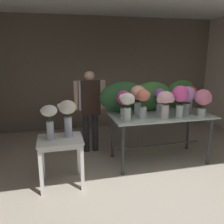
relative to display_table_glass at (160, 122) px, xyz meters
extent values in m
plane|color=#9E9384|center=(-0.39, 0.44, -0.74)|extent=(8.52, 8.52, 0.00)
cube|color=#706656|center=(-0.39, 2.38, 0.67)|extent=(5.84, 0.12, 2.82)
cube|color=silver|center=(0.00, 0.00, 0.13)|extent=(1.79, 0.89, 0.02)
cylinder|color=#38383D|center=(-0.79, -0.35, -0.31)|extent=(0.05, 0.05, 0.86)
sphere|color=#38383D|center=(-0.79, -0.35, -0.71)|extent=(0.07, 0.07, 0.07)
cylinder|color=#38383D|center=(0.79, -0.35, -0.31)|extent=(0.05, 0.05, 0.86)
sphere|color=#38383D|center=(0.79, -0.35, -0.71)|extent=(0.07, 0.07, 0.07)
cylinder|color=#38383D|center=(-0.79, 0.35, -0.31)|extent=(0.05, 0.05, 0.86)
sphere|color=#38383D|center=(-0.79, 0.35, -0.71)|extent=(0.07, 0.07, 0.07)
cylinder|color=#38383D|center=(0.79, 0.35, -0.31)|extent=(0.05, 0.05, 0.86)
sphere|color=#38383D|center=(0.79, 0.35, -0.71)|extent=(0.07, 0.07, 0.07)
cylinder|color=#38383D|center=(0.00, 0.00, -0.44)|extent=(1.59, 0.03, 0.03)
cube|color=white|center=(-1.77, -0.40, -0.02)|extent=(0.64, 0.55, 0.03)
cube|color=white|center=(-1.77, -0.40, -0.07)|extent=(0.58, 0.49, 0.06)
cube|color=white|center=(-2.05, -0.63, -0.39)|extent=(0.05, 0.05, 0.70)
cube|color=white|center=(-1.48, -0.63, -0.39)|extent=(0.05, 0.05, 0.70)
cube|color=white|center=(-2.05, -0.16, -0.39)|extent=(0.05, 0.05, 0.70)
cube|color=white|center=(-1.48, -0.16, -0.39)|extent=(0.05, 0.05, 0.70)
cylinder|color=#232328|center=(-1.24, 0.75, -0.30)|extent=(0.12, 0.12, 0.88)
cylinder|color=#232328|center=(-1.05, 0.75, -0.30)|extent=(0.12, 0.12, 0.88)
cube|color=#B2BCC6|center=(-1.14, 0.75, 0.42)|extent=(0.43, 0.22, 0.55)
cube|color=black|center=(-1.14, 0.63, 0.38)|extent=(0.37, 0.02, 0.67)
cylinder|color=#D8AD8E|center=(-1.41, 0.75, 0.42)|extent=(0.09, 0.09, 0.55)
cylinder|color=#D8AD8E|center=(-0.88, 0.75, 0.42)|extent=(0.09, 0.09, 0.55)
sphere|color=#D8AD8E|center=(-1.14, 0.75, 0.78)|extent=(0.20, 0.20, 0.20)
ellipsoid|color=brown|center=(-1.14, 0.77, 0.85)|extent=(0.15, 0.15, 0.09)
ellipsoid|color=#28562D|center=(-0.60, 0.33, 0.42)|extent=(0.87, 0.30, 0.57)
ellipsoid|color=#387033|center=(-0.03, 0.33, 0.41)|extent=(0.80, 0.31, 0.55)
ellipsoid|color=#2D6028|center=(0.57, 0.33, 0.42)|extent=(0.65, 0.23, 0.56)
cylinder|color=silver|center=(-0.69, -0.01, 0.23)|extent=(0.12, 0.12, 0.17)
cylinder|color=#9EBCB2|center=(-0.69, -0.01, 0.18)|extent=(0.11, 0.11, 0.07)
cylinder|color=#387033|center=(-0.67, -0.01, 0.28)|extent=(0.01, 0.01, 0.25)
cylinder|color=#387033|center=(-0.70, 0.02, 0.28)|extent=(0.01, 0.01, 0.25)
cylinder|color=#387033|center=(-0.69, -0.03, 0.28)|extent=(0.01, 0.01, 0.25)
ellipsoid|color=#D1338E|center=(-0.69, -0.01, 0.48)|extent=(0.24, 0.24, 0.25)
sphere|color=#D1338E|center=(-0.60, -0.03, 0.47)|extent=(0.07, 0.07, 0.07)
ellipsoid|color=#28562D|center=(-0.66, -0.03, 0.33)|extent=(0.11, 0.07, 0.03)
cylinder|color=silver|center=(-0.40, 0.11, 0.25)|extent=(0.12, 0.12, 0.22)
cylinder|color=#9EBCB2|center=(-0.40, 0.11, 0.19)|extent=(0.11, 0.11, 0.09)
cylinder|color=#477F3D|center=(-0.37, 0.12, 0.31)|extent=(0.01, 0.01, 0.31)
cylinder|color=#477F3D|center=(-0.41, 0.14, 0.31)|extent=(0.01, 0.01, 0.31)
cylinder|color=#477F3D|center=(-0.41, 0.10, 0.31)|extent=(0.01, 0.01, 0.31)
ellipsoid|color=#F4B78E|center=(-0.40, 0.11, 0.53)|extent=(0.27, 0.27, 0.25)
sphere|color=#F4B78E|center=(-0.47, 0.13, 0.52)|extent=(0.11, 0.11, 0.11)
cylinder|color=silver|center=(0.22, -0.25, 0.25)|extent=(0.13, 0.13, 0.21)
cylinder|color=#9EBCB2|center=(0.22, -0.25, 0.19)|extent=(0.12, 0.12, 0.09)
cylinder|color=#2D6028|center=(0.24, -0.26, 0.31)|extent=(0.01, 0.01, 0.32)
cylinder|color=#2D6028|center=(0.21, -0.22, 0.31)|extent=(0.01, 0.01, 0.32)
cylinder|color=#2D6028|center=(0.19, -0.27, 0.31)|extent=(0.01, 0.01, 0.32)
ellipsoid|color=#E54C9E|center=(0.22, -0.25, 0.55)|extent=(0.28, 0.28, 0.27)
sphere|color=#E54C9E|center=(0.30, -0.27, 0.56)|extent=(0.10, 0.10, 0.10)
cylinder|color=silver|center=(-0.71, -0.29, 0.26)|extent=(0.12, 0.12, 0.23)
cylinder|color=#9EBCB2|center=(-0.71, -0.29, 0.19)|extent=(0.11, 0.11, 0.10)
cylinder|color=#28562D|center=(-0.69, -0.29, 0.31)|extent=(0.01, 0.01, 0.31)
cylinder|color=#28562D|center=(-0.71, -0.26, 0.31)|extent=(0.01, 0.01, 0.31)
cylinder|color=#28562D|center=(-0.73, -0.28, 0.31)|extent=(0.01, 0.01, 0.31)
cylinder|color=#28562D|center=(-0.71, -0.31, 0.31)|extent=(0.01, 0.01, 0.31)
ellipsoid|color=white|center=(-0.71, -0.29, 0.51)|extent=(0.23, 0.23, 0.18)
sphere|color=white|center=(-0.79, -0.26, 0.54)|extent=(0.09, 0.09, 0.09)
sphere|color=white|center=(-0.64, -0.30, 0.48)|extent=(0.09, 0.09, 0.09)
cylinder|color=silver|center=(-0.06, -0.27, 0.26)|extent=(0.13, 0.13, 0.24)
cylinder|color=#9EBCB2|center=(-0.06, -0.27, 0.19)|extent=(0.12, 0.12, 0.10)
cylinder|color=#477F3D|center=(-0.04, -0.27, 0.30)|extent=(0.01, 0.01, 0.30)
cylinder|color=#477F3D|center=(-0.06, -0.25, 0.30)|extent=(0.01, 0.01, 0.30)
cylinder|color=#477F3D|center=(-0.08, -0.28, 0.30)|extent=(0.01, 0.01, 0.30)
cylinder|color=#477F3D|center=(-0.07, -0.29, 0.30)|extent=(0.01, 0.01, 0.30)
ellipsoid|color=#EFB2BC|center=(-0.06, -0.27, 0.51)|extent=(0.27, 0.27, 0.20)
sphere|color=#EFB2BC|center=(-0.17, -0.29, 0.47)|extent=(0.11, 0.11, 0.11)
sphere|color=#EFB2BC|center=(0.02, -0.30, 0.47)|extent=(0.11, 0.11, 0.11)
ellipsoid|color=#28562D|center=(-0.04, -0.29, 0.40)|extent=(0.09, 0.10, 0.03)
cylinder|color=silver|center=(0.45, -0.07, 0.24)|extent=(0.13, 0.13, 0.20)
cylinder|color=#9EBCB2|center=(0.45, -0.07, 0.19)|extent=(0.12, 0.12, 0.08)
cylinder|color=#28562D|center=(0.48, -0.07, 0.28)|extent=(0.01, 0.01, 0.26)
cylinder|color=#28562D|center=(0.44, -0.06, 0.28)|extent=(0.01, 0.01, 0.26)
cylinder|color=#28562D|center=(0.44, -0.10, 0.28)|extent=(0.01, 0.01, 0.26)
ellipsoid|color=#B28ED1|center=(0.45, -0.07, 0.50)|extent=(0.28, 0.28, 0.28)
sphere|color=#B28ED1|center=(0.34, -0.08, 0.47)|extent=(0.09, 0.09, 0.09)
sphere|color=#B28ED1|center=(0.56, -0.10, 0.53)|extent=(0.09, 0.09, 0.09)
ellipsoid|color=#387033|center=(0.43, -0.06, 0.36)|extent=(0.11, 0.09, 0.03)
cylinder|color=silver|center=(0.63, 0.13, 0.24)|extent=(0.12, 0.12, 0.20)
cylinder|color=#9EBCB2|center=(0.63, 0.13, 0.19)|extent=(0.11, 0.11, 0.08)
cylinder|color=#2D6028|center=(0.65, 0.13, 0.29)|extent=(0.01, 0.01, 0.28)
cylinder|color=#2D6028|center=(0.61, 0.15, 0.29)|extent=(0.01, 0.01, 0.28)
cylinder|color=#2D6028|center=(0.62, 0.12, 0.29)|extent=(0.01, 0.01, 0.28)
ellipsoid|color=red|center=(0.63, 0.13, 0.50)|extent=(0.25, 0.25, 0.22)
sphere|color=red|center=(0.56, 0.13, 0.51)|extent=(0.10, 0.10, 0.10)
sphere|color=red|center=(0.70, 0.15, 0.50)|extent=(0.11, 0.11, 0.11)
ellipsoid|color=#2D6028|center=(0.64, 0.11, 0.36)|extent=(0.10, 0.09, 0.03)
cylinder|color=silver|center=(-0.40, -0.15, 0.24)|extent=(0.12, 0.12, 0.19)
cylinder|color=#9EBCB2|center=(-0.40, -0.15, 0.18)|extent=(0.11, 0.11, 0.08)
cylinder|color=#28562D|center=(-0.38, -0.15, 0.31)|extent=(0.01, 0.01, 0.32)
cylinder|color=#28562D|center=(-0.41, -0.12, 0.31)|extent=(0.01, 0.01, 0.32)
cylinder|color=#28562D|center=(-0.43, -0.15, 0.31)|extent=(0.01, 0.01, 0.32)
cylinder|color=#28562D|center=(-0.40, -0.18, 0.31)|extent=(0.01, 0.01, 0.32)
ellipsoid|color=#EF7A60|center=(-0.40, -0.15, 0.53)|extent=(0.22, 0.22, 0.20)
sphere|color=#EF7A60|center=(-0.31, -0.12, 0.55)|extent=(0.08, 0.08, 0.08)
cylinder|color=silver|center=(0.64, -0.27, 0.21)|extent=(0.14, 0.14, 0.14)
cylinder|color=#9EBCB2|center=(0.64, -0.27, 0.17)|extent=(0.13, 0.13, 0.06)
cylinder|color=#477F3D|center=(0.66, -0.27, 0.27)|extent=(0.01, 0.01, 0.24)
cylinder|color=#477F3D|center=(0.63, -0.25, 0.27)|extent=(0.01, 0.01, 0.24)
cylinder|color=#477F3D|center=(0.63, -0.28, 0.27)|extent=(0.01, 0.01, 0.24)
ellipsoid|color=pink|center=(0.64, -0.27, 0.47)|extent=(0.28, 0.28, 0.27)
sphere|color=pink|center=(0.53, -0.28, 0.44)|extent=(0.08, 0.08, 0.08)
sphere|color=pink|center=(0.75, -0.27, 0.42)|extent=(0.10, 0.10, 0.10)
ellipsoid|color=#28562D|center=(0.60, -0.25, 0.30)|extent=(0.05, 0.10, 0.03)
cylinder|color=silver|center=(0.01, 0.10, 0.23)|extent=(0.10, 0.10, 0.18)
cylinder|color=#9EBCB2|center=(0.01, 0.10, 0.18)|extent=(0.09, 0.09, 0.08)
cylinder|color=#28562D|center=(0.03, 0.10, 0.30)|extent=(0.01, 0.01, 0.30)
cylinder|color=#28562D|center=(0.02, 0.11, 0.30)|extent=(0.01, 0.01, 0.30)
cylinder|color=#28562D|center=(-0.01, 0.09, 0.30)|extent=(0.01, 0.01, 0.30)
cylinder|color=#28562D|center=(0.02, 0.08, 0.30)|extent=(0.01, 0.01, 0.30)
ellipsoid|color=purple|center=(0.01, 0.10, 0.51)|extent=(0.19, 0.19, 0.17)
sphere|color=purple|center=(-0.06, 0.11, 0.48)|extent=(0.05, 0.05, 0.05)
sphere|color=purple|center=(0.08, 0.12, 0.48)|extent=(0.05, 0.05, 0.05)
cylinder|color=silver|center=(-1.89, -0.40, 0.13)|extent=(0.10, 0.10, 0.26)
cylinder|color=#9EBCB2|center=(-1.89, -0.40, 0.05)|extent=(0.09, 0.09, 0.11)
cylinder|color=#2D6028|center=(-1.87, -0.39, 0.19)|extent=(0.01, 0.01, 0.37)
cylinder|color=#2D6028|center=(-1.90, -0.38, 0.19)|extent=(0.01, 0.01, 0.37)
cylinder|color=#2D6028|center=(-1.90, -0.42, 0.19)|extent=(0.01, 0.01, 0.37)
ellipsoid|color=white|center=(-1.89, -0.40, 0.42)|extent=(0.23, 0.23, 0.16)
sphere|color=white|center=(-1.98, -0.39, 0.42)|extent=(0.07, 0.07, 0.07)
sphere|color=white|center=(-1.84, -0.40, 0.43)|extent=(0.06, 0.06, 0.06)
cylinder|color=silver|center=(-1.64, -0.34, 0.15)|extent=(0.12, 0.12, 0.30)
cylinder|color=#9EBCB2|center=(-1.64, -0.34, 0.06)|extent=(0.11, 0.11, 0.13)
cylinder|color=#477F3D|center=(-1.61, -0.33, 0.19)|extent=(0.01, 0.01, 0.38)
cylinder|color=#477F3D|center=(-1.63, -0.32, 0.19)|extent=(0.01, 0.01, 0.38)
cylinder|color=#477F3D|center=(-1.65, -0.34, 0.19)|extent=(0.01, 0.01, 0.38)
cylinder|color=#477F3D|center=(-1.64, -0.36, 0.19)|extent=(0.01, 0.01, 0.38)
ellipsoid|color=silver|center=(-1.64, -0.34, 0.44)|extent=(0.25, 0.25, 0.20)
sphere|color=silver|center=(-1.75, -0.36, 0.47)|extent=(0.07, 0.07, 0.07)
camera|label=1|loc=(-1.81, -3.71, 1.21)|focal=37.81mm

